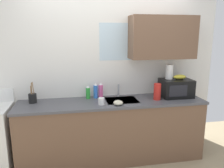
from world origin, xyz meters
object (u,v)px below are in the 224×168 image
at_px(mug_white, 101,101).
at_px(paper_towel_roll, 169,72).
at_px(cereal_canister, 157,92).
at_px(utensil_crock, 33,98).
at_px(microwave, 176,88).
at_px(dish_soap_bottle_pink, 101,91).
at_px(small_bowl, 118,103).
at_px(banana_bunch, 180,77).
at_px(dish_soap_bottle_green, 88,92).
at_px(dish_soap_bottle_blue, 96,91).

bearing_deg(mug_white, paper_towel_roll, 12.58).
bearing_deg(cereal_canister, utensil_crock, 174.50).
bearing_deg(mug_white, microwave, 9.11).
height_order(dish_soap_bottle_pink, utensil_crock, utensil_crock).
bearing_deg(small_bowl, cereal_canister, 13.71).
relative_size(banana_bunch, paper_towel_roll, 0.91).
bearing_deg(microwave, dish_soap_bottle_pink, 171.94).
bearing_deg(microwave, dish_soap_bottle_green, 174.07).
bearing_deg(dish_soap_bottle_blue, microwave, -7.17).
bearing_deg(dish_soap_bottle_green, paper_towel_roll, -4.02).
bearing_deg(utensil_crock, paper_towel_roll, -0.57).
xyz_separation_m(cereal_canister, mug_white, (-0.84, -0.09, -0.07)).
bearing_deg(mug_white, banana_bunch, 8.82).
bearing_deg(dish_soap_bottle_green, dish_soap_bottle_blue, 7.36).
distance_m(microwave, utensil_crock, 2.11).
bearing_deg(microwave, banana_bunch, 1.77).
height_order(microwave, dish_soap_bottle_green, microwave).
relative_size(utensil_crock, small_bowl, 2.27).
relative_size(dish_soap_bottle_pink, utensil_crock, 0.78).
relative_size(microwave, utensil_crock, 1.56).
bearing_deg(banana_bunch, paper_towel_roll, 161.57).
xyz_separation_m(paper_towel_roll, dish_soap_bottle_pink, (-1.04, 0.11, -0.27)).
distance_m(dish_soap_bottle_blue, mug_white, 0.35).
height_order(mug_white, utensil_crock, utensil_crock).
xyz_separation_m(dish_soap_bottle_pink, cereal_canister, (0.80, -0.26, 0.01)).
bearing_deg(dish_soap_bottle_blue, banana_bunch, -6.82).
relative_size(paper_towel_roll, mug_white, 2.32).
height_order(dish_soap_bottle_pink, mug_white, dish_soap_bottle_pink).
height_order(microwave, small_bowl, microwave).
height_order(mug_white, small_bowl, mug_white).
relative_size(mug_white, small_bowl, 0.73).
bearing_deg(banana_bunch, small_bowl, -166.03).
height_order(cereal_canister, utensil_crock, utensil_crock).
bearing_deg(utensil_crock, microwave, -1.94).
distance_m(dish_soap_bottle_blue, dish_soap_bottle_green, 0.12).
distance_m(dish_soap_bottle_blue, cereal_canister, 0.91).
xyz_separation_m(cereal_canister, small_bowl, (-0.62, -0.15, -0.09)).
bearing_deg(paper_towel_roll, dish_soap_bottle_green, 175.98).
distance_m(cereal_canister, small_bowl, 0.64).
xyz_separation_m(banana_bunch, paper_towel_roll, (-0.15, 0.05, 0.08)).
xyz_separation_m(microwave, small_bowl, (-0.95, -0.25, -0.10)).
bearing_deg(dish_soap_bottle_pink, dish_soap_bottle_blue, -174.13).
xyz_separation_m(paper_towel_roll, utensil_crock, (-2.00, 0.02, -0.31)).
relative_size(microwave, dish_soap_bottle_blue, 2.00).
height_order(banana_bunch, dish_soap_bottle_blue, banana_bunch).
bearing_deg(mug_white, dish_soap_bottle_green, 115.12).
bearing_deg(dish_soap_bottle_blue, cereal_canister, -16.04).
xyz_separation_m(dish_soap_bottle_blue, utensil_crock, (-0.89, -0.08, -0.04)).
xyz_separation_m(banana_bunch, dish_soap_bottle_green, (-1.38, 0.14, -0.21)).
xyz_separation_m(dish_soap_bottle_pink, mug_white, (-0.04, -0.35, -0.06)).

